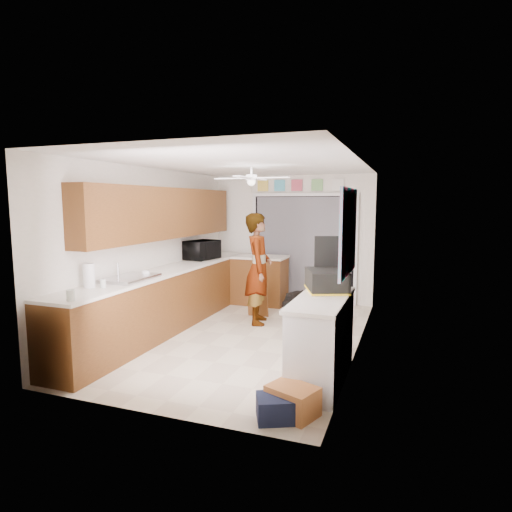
% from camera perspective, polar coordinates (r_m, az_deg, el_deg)
% --- Properties ---
extents(floor, '(5.00, 5.00, 0.00)m').
position_cam_1_polar(floor, '(6.45, -1.23, -10.61)').
color(floor, beige).
rests_on(floor, ground).
extents(ceiling, '(5.00, 5.00, 0.00)m').
position_cam_1_polar(ceiling, '(6.17, -1.29, 12.10)').
color(ceiling, white).
rests_on(ceiling, ground).
extents(wall_back, '(3.20, 0.00, 3.20)m').
position_cam_1_polar(wall_back, '(8.55, 4.78, 2.32)').
color(wall_back, white).
rests_on(wall_back, ground).
extents(wall_front, '(3.20, 0.00, 3.20)m').
position_cam_1_polar(wall_front, '(3.98, -14.33, -3.47)').
color(wall_front, white).
rests_on(wall_front, ground).
extents(wall_left, '(0.00, 5.00, 5.00)m').
position_cam_1_polar(wall_left, '(6.92, -13.72, 0.99)').
color(wall_left, white).
rests_on(wall_left, ground).
extents(wall_right, '(0.00, 5.00, 5.00)m').
position_cam_1_polar(wall_right, '(5.81, 13.64, -0.15)').
color(wall_right, white).
rests_on(wall_right, ground).
extents(left_base_cabinets, '(0.60, 4.80, 0.90)m').
position_cam_1_polar(left_base_cabinets, '(6.89, -11.43, -5.72)').
color(left_base_cabinets, brown).
rests_on(left_base_cabinets, floor).
extents(left_countertop, '(0.62, 4.80, 0.04)m').
position_cam_1_polar(left_countertop, '(6.80, -11.46, -1.86)').
color(left_countertop, white).
rests_on(left_countertop, left_base_cabinets).
extents(upper_cabinets, '(0.32, 4.00, 0.80)m').
position_cam_1_polar(upper_cabinets, '(6.97, -11.84, 5.62)').
color(upper_cabinets, brown).
rests_on(upper_cabinets, wall_left).
extents(sink_basin, '(0.50, 0.76, 0.06)m').
position_cam_1_polar(sink_basin, '(5.97, -16.44, -2.91)').
color(sink_basin, silver).
rests_on(sink_basin, left_countertop).
extents(faucet, '(0.03, 0.03, 0.22)m').
position_cam_1_polar(faucet, '(6.07, -17.92, -1.90)').
color(faucet, silver).
rests_on(faucet, left_countertop).
extents(peninsula_base, '(1.00, 0.60, 0.90)m').
position_cam_1_polar(peninsula_base, '(8.33, 0.50, -3.34)').
color(peninsula_base, brown).
rests_on(peninsula_base, floor).
extents(peninsula_top, '(1.04, 0.64, 0.04)m').
position_cam_1_polar(peninsula_top, '(8.26, 0.50, -0.13)').
color(peninsula_top, white).
rests_on(peninsula_top, peninsula_base).
extents(back_opening_recess, '(2.00, 0.06, 2.10)m').
position_cam_1_polar(back_opening_recess, '(8.48, 6.34, 0.90)').
color(back_opening_recess, black).
rests_on(back_opening_recess, wall_back).
extents(curtain_panel, '(1.90, 0.03, 2.05)m').
position_cam_1_polar(curtain_panel, '(8.44, 6.28, 0.87)').
color(curtain_panel, slate).
rests_on(curtain_panel, wall_back).
extents(door_trim_left, '(0.06, 0.04, 2.10)m').
position_cam_1_polar(door_trim_left, '(8.75, -0.21, 1.13)').
color(door_trim_left, white).
rests_on(door_trim_left, wall_back).
extents(door_trim_right, '(0.06, 0.04, 2.10)m').
position_cam_1_polar(door_trim_right, '(8.28, 13.18, 0.60)').
color(door_trim_right, white).
rests_on(door_trim_right, wall_back).
extents(door_trim_head, '(2.10, 0.04, 0.06)m').
position_cam_1_polar(door_trim_head, '(8.40, 6.40, 8.15)').
color(door_trim_head, white).
rests_on(door_trim_head, wall_back).
extents(header_frame_0, '(0.22, 0.02, 0.22)m').
position_cam_1_polar(header_frame_0, '(8.68, 0.92, 9.35)').
color(header_frame_0, '#EDCE4F').
rests_on(header_frame_0, wall_back).
extents(header_frame_1, '(0.22, 0.02, 0.22)m').
position_cam_1_polar(header_frame_1, '(8.57, 3.17, 9.37)').
color(header_frame_1, '#4FB8D4').
rests_on(header_frame_1, wall_back).
extents(header_frame_2, '(0.22, 0.02, 0.22)m').
position_cam_1_polar(header_frame_2, '(8.47, 5.46, 9.37)').
color(header_frame_2, '#C64A5E').
rests_on(header_frame_2, wall_back).
extents(header_frame_3, '(0.22, 0.02, 0.22)m').
position_cam_1_polar(header_frame_3, '(8.38, 8.15, 9.35)').
color(header_frame_3, '#6FAD63').
rests_on(header_frame_3, wall_back).
extents(header_frame_4, '(0.22, 0.02, 0.22)m').
position_cam_1_polar(header_frame_4, '(8.31, 10.88, 9.32)').
color(header_frame_4, white).
rests_on(header_frame_4, wall_back).
extents(route66_sign, '(0.22, 0.02, 0.26)m').
position_cam_1_polar(route66_sign, '(8.80, -1.27, 9.32)').
color(route66_sign, silver).
rests_on(route66_sign, wall_back).
extents(right_counter_base, '(0.50, 1.40, 0.90)m').
position_cam_1_polar(right_counter_base, '(4.86, 8.78, -11.15)').
color(right_counter_base, white).
rests_on(right_counter_base, floor).
extents(right_counter_top, '(0.54, 1.44, 0.04)m').
position_cam_1_polar(right_counter_top, '(4.73, 8.77, -5.73)').
color(right_counter_top, white).
rests_on(right_counter_top, right_counter_base).
extents(abstract_painting, '(0.03, 1.15, 0.95)m').
position_cam_1_polar(abstract_painting, '(4.78, 12.23, 3.18)').
color(abstract_painting, '#DA5080').
rests_on(abstract_painting, wall_right).
extents(ceiling_fan, '(1.14, 1.14, 0.24)m').
position_cam_1_polar(ceiling_fan, '(6.34, -0.62, 10.34)').
color(ceiling_fan, white).
rests_on(ceiling_fan, ceiling).
extents(microwave, '(0.53, 0.69, 0.34)m').
position_cam_1_polar(microwave, '(7.81, -7.21, 0.80)').
color(microwave, black).
rests_on(microwave, left_countertop).
extents(cup, '(0.14, 0.14, 0.09)m').
position_cam_1_polar(cup, '(6.14, -14.49, -2.31)').
color(cup, white).
rests_on(cup, left_countertop).
extents(jar_a, '(0.10, 0.10, 0.12)m').
position_cam_1_polar(jar_a, '(4.91, -23.49, -4.82)').
color(jar_a, silver).
rests_on(jar_a, left_countertop).
extents(jar_b, '(0.08, 0.08, 0.10)m').
position_cam_1_polar(jar_b, '(5.51, -19.73, -3.48)').
color(jar_b, silver).
rests_on(jar_b, left_countertop).
extents(paper_towel_roll, '(0.17, 0.17, 0.30)m').
position_cam_1_polar(paper_towel_roll, '(5.57, -21.38, -2.44)').
color(paper_towel_roll, white).
rests_on(paper_towel_roll, left_countertop).
extents(suitcase, '(0.61, 0.69, 0.25)m').
position_cam_1_polar(suitcase, '(5.07, 9.40, -3.23)').
color(suitcase, black).
rests_on(suitcase, right_counter_top).
extents(suitcase_rim, '(0.62, 0.70, 0.02)m').
position_cam_1_polar(suitcase_rim, '(5.09, 9.37, -4.45)').
color(suitcase_rim, yellow).
rests_on(suitcase_rim, suitcase).
extents(suitcase_lid, '(0.40, 0.18, 0.50)m').
position_cam_1_polar(suitcase_lid, '(5.31, 10.02, -0.04)').
color(suitcase_lid, black).
rests_on(suitcase_lid, suitcase).
extents(cardboard_box, '(0.53, 0.47, 0.27)m').
position_cam_1_polar(cardboard_box, '(4.21, 4.89, -18.66)').
color(cardboard_box, '#CC7840').
rests_on(cardboard_box, floor).
extents(navy_crate, '(0.45, 0.42, 0.22)m').
position_cam_1_polar(navy_crate, '(4.13, 2.77, -19.58)').
color(navy_crate, '#161D38').
rests_on(navy_crate, floor).
extents(cabinet_door_panel, '(0.37, 0.16, 0.54)m').
position_cam_1_polar(cabinet_door_panel, '(7.40, 0.20, -6.10)').
color(cabinet_door_panel, brown).
rests_on(cabinet_door_panel, floor).
extents(man, '(0.60, 0.75, 1.80)m').
position_cam_1_polar(man, '(6.93, 0.33, -1.70)').
color(man, white).
rests_on(man, floor).
extents(dog, '(0.37, 0.53, 0.38)m').
position_cam_1_polar(dog, '(7.89, 5.19, -5.90)').
color(dog, black).
rests_on(dog, floor).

